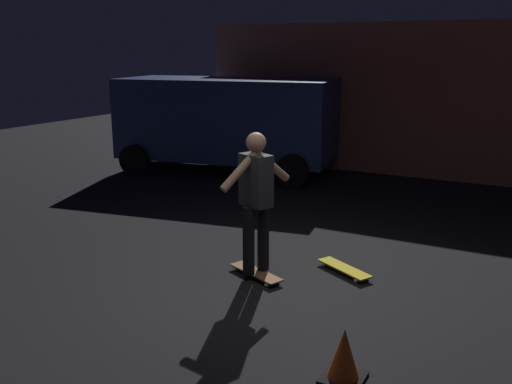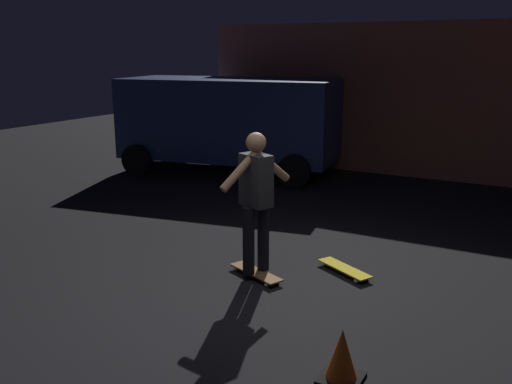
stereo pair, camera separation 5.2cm
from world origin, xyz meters
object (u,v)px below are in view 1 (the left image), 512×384
(skateboard_spare, at_px, (344,269))
(skater, at_px, (256,193))
(traffic_cone, at_px, (344,357))
(skateboard_ridden, at_px, (256,273))
(parked_van, at_px, (227,119))

(skateboard_spare, xyz_separation_m, skater, (-0.89, -0.62, 0.98))
(skateboard_spare, bearing_deg, traffic_cone, -70.90)
(skateboard_ridden, bearing_deg, parked_van, 124.20)
(skateboard_ridden, xyz_separation_m, skater, (-0.00, -0.00, 0.98))
(traffic_cone, bearing_deg, skateboard_ridden, 136.68)
(parked_van, relative_size, skateboard_ridden, 6.10)
(skateboard_ridden, relative_size, traffic_cone, 1.73)
(skater, relative_size, traffic_cone, 3.63)
(parked_van, xyz_separation_m, skateboard_ridden, (3.36, -4.95, -1.11))
(parked_van, distance_m, skateboard_spare, 6.17)
(skater, bearing_deg, skateboard_spare, 34.89)
(skateboard_ridden, bearing_deg, traffic_cone, -43.32)
(parked_van, height_order, traffic_cone, parked_van)
(skater, bearing_deg, traffic_cone, -43.32)
(parked_van, relative_size, skateboard_spare, 6.22)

